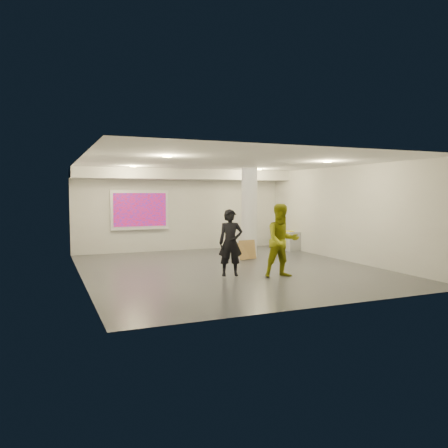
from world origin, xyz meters
name	(u,v)px	position (x,y,z in m)	size (l,w,h in m)	color
floor	(229,269)	(0.00, 0.00, 0.00)	(8.00, 9.00, 0.01)	#373A3F
ceiling	(230,162)	(0.00, 0.00, 3.00)	(8.00, 9.00, 0.01)	white
wall_back	(182,210)	(0.00, 4.50, 1.50)	(8.00, 0.01, 3.00)	beige
wall_front	(325,228)	(0.00, -4.50, 1.50)	(8.00, 0.01, 3.00)	beige
wall_left	(81,219)	(-4.00, 0.00, 1.50)	(0.01, 9.00, 3.00)	beige
wall_right	(345,214)	(4.00, 0.00, 1.50)	(0.01, 9.00, 3.00)	beige
soffit_band	(186,175)	(0.00, 3.95, 2.82)	(8.00, 1.10, 0.36)	silver
downlight_nw	(133,166)	(-2.20, 2.50, 2.98)	(0.22, 0.22, 0.02)	#F8F284
downlight_ne	(259,169)	(2.20, 2.50, 2.98)	(0.22, 0.22, 0.02)	#F8F284
downlight_sw	(167,156)	(-2.20, -1.50, 2.98)	(0.22, 0.22, 0.02)	#F8F284
downlight_se	(327,162)	(2.20, -1.50, 2.98)	(0.22, 0.22, 0.02)	#F8F284
column	(249,213)	(1.50, 1.80, 1.50)	(0.52, 0.52, 3.00)	white
projection_screen	(140,210)	(-1.60, 4.45, 1.53)	(2.10, 0.13, 1.42)	silver
credenza	(286,240)	(3.72, 3.12, 0.35)	(0.50, 1.19, 0.69)	#929598
papers_stack	(286,231)	(3.75, 3.22, 0.70)	(0.23, 0.30, 0.02)	silver
postit_pad	(289,231)	(3.77, 2.97, 0.71)	(0.22, 0.30, 0.03)	yellow
cardboard_back	(248,250)	(1.28, 1.46, 0.31)	(0.57, 0.05, 0.62)	olive
cardboard_front	(244,251)	(1.15, 1.44, 0.28)	(0.52, 0.05, 0.57)	olive
woman	(231,243)	(-0.38, -0.96, 0.86)	(0.63, 0.41, 1.73)	black
man	(282,241)	(0.74, -1.65, 0.94)	(0.91, 0.71, 1.87)	#959914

